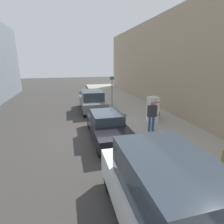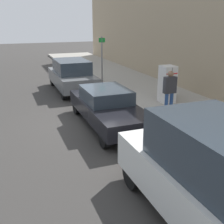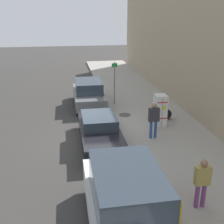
# 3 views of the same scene
# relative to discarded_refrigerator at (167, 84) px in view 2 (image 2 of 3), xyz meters

# --- Properties ---
(ground_plane) EXTENTS (80.00, 80.00, 0.00)m
(ground_plane) POSITION_rel_discarded_refrigerator_xyz_m (3.83, 0.84, -1.02)
(ground_plane) COLOR #383533
(sidewalk_slab) EXTENTS (4.59, 44.00, 0.17)m
(sidewalk_slab) POSITION_rel_discarded_refrigerator_xyz_m (-0.03, 0.84, -0.94)
(sidewalk_slab) COLOR #9E998E
(sidewalk_slab) RESTS_ON ground
(discarded_refrigerator) EXTENTS (0.62, 0.69, 1.71)m
(discarded_refrigerator) POSITION_rel_discarded_refrigerator_xyz_m (0.00, 0.00, 0.00)
(discarded_refrigerator) COLOR white
(discarded_refrigerator) RESTS_ON sidewalk_slab
(manhole_cover) EXTENTS (0.70, 0.70, 0.02)m
(manhole_cover) POSITION_rel_discarded_refrigerator_xyz_m (1.52, -1.83, -0.84)
(manhole_cover) COLOR #47443F
(manhole_cover) RESTS_ON sidewalk_slab
(street_sign_post) EXTENTS (0.36, 0.07, 2.80)m
(street_sign_post) POSITION_rel_discarded_refrigerator_xyz_m (1.76, -4.11, 0.70)
(street_sign_post) COLOR slate
(street_sign_post) RESTS_ON sidewalk_slab
(trash_bag) EXTENTS (0.57, 0.57, 0.57)m
(trash_bag) POSITION_rel_discarded_refrigerator_xyz_m (-0.72, -0.83, -0.57)
(trash_bag) COLOR black
(trash_bag) RESTS_ON sidewalk_slab
(pedestrian_walking_far) EXTENTS (0.51, 0.24, 1.78)m
(pedestrian_walking_far) POSITION_rel_discarded_refrigerator_xyz_m (0.84, 1.53, 0.19)
(pedestrian_walking_far) COLOR #2D5193
(pedestrian_walking_far) RESTS_ON sidewalk_slab
(parked_suv_gray) EXTENTS (1.92, 4.57, 1.74)m
(parked_suv_gray) POSITION_rel_discarded_refrigerator_xyz_m (3.45, -4.38, -0.13)
(parked_suv_gray) COLOR slate
(parked_suv_gray) RESTS_ON ground
(parked_sedan_dark) EXTENTS (1.80, 4.80, 1.40)m
(parked_sedan_dark) POSITION_rel_discarded_refrigerator_xyz_m (3.45, 1.41, -0.29)
(parked_sedan_dark) COLOR black
(parked_sedan_dark) RESTS_ON ground
(parked_van_white) EXTENTS (2.04, 4.91, 2.17)m
(parked_van_white) POSITION_rel_discarded_refrigerator_xyz_m (3.45, 7.42, 0.06)
(parked_van_white) COLOR silver
(parked_van_white) RESTS_ON ground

